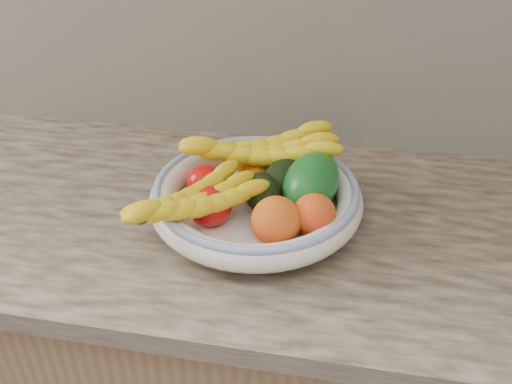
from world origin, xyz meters
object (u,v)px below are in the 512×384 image
Objects in this scene: fruit_bowl at (256,197)px; banana_bunch_back at (260,154)px; banana_bunch_front at (194,204)px; green_mango at (311,183)px.

fruit_bowl is 0.10m from banana_bunch_back.
banana_bunch_back is (-0.01, 0.09, 0.04)m from fruit_bowl.
banana_bunch_front is (-0.09, -0.09, 0.03)m from fruit_bowl.
green_mango is 0.12m from banana_bunch_back.
green_mango is at bearing 13.43° from fruit_bowl.
banana_bunch_back is at bearing 15.13° from banana_bunch_front.
banana_bunch_front is at bearing -135.63° from fruit_bowl.
green_mango is 0.22m from banana_bunch_front.
green_mango is at bearing -19.24° from banana_bunch_front.
green_mango reaches higher than banana_bunch_back.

